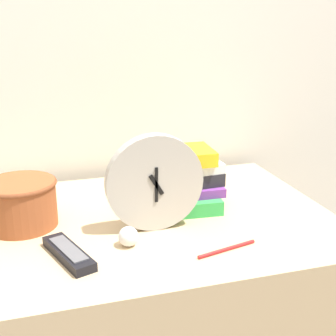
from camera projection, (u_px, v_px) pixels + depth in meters
The scene contains 7 objects.
wall_back at pixel (100, 28), 1.40m from camera, with size 6.00×0.04×2.40m.
desk_clock at pixel (155, 183), 1.09m from camera, with size 0.23×0.03×0.23m.
book_stack at pixel (179, 181), 1.24m from camera, with size 0.24×0.18×0.16m.
basket at pixel (20, 202), 1.12m from camera, with size 0.18×0.18×0.11m.
tv_remote at pixel (69, 253), 0.98m from camera, with size 0.10×0.18×0.02m.
crumpled_paper_ball at pixel (128, 236), 1.03m from camera, with size 0.04×0.04×0.04m.
pen at pixel (227, 249), 1.02m from camera, with size 0.15×0.04×0.01m.
Camera 1 is at (-0.22, -0.72, 1.24)m, focal length 50.00 mm.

